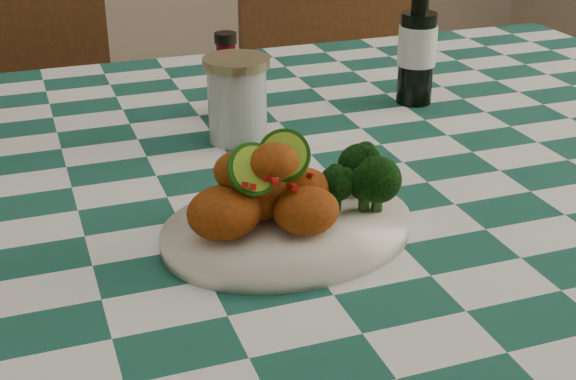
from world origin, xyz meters
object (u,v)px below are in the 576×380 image
object	(u,v)px
mason_jar	(237,100)
wooden_chair_right	(348,140)
plate	(288,229)
wooden_chair_left	(15,185)
ketchup_bottle	(227,75)
fried_chicken_pile	(271,185)
beer_bottle	(418,36)

from	to	relation	value
mason_jar	wooden_chair_right	distance (m)	0.87
plate	wooden_chair_left	world-z (taller)	wooden_chair_left
wooden_chair_right	mason_jar	bearing A→B (deg)	-119.65
wooden_chair_left	ketchup_bottle	bearing A→B (deg)	-52.15
plate	fried_chicken_pile	bearing A→B (deg)	180.00
wooden_chair_left	fried_chicken_pile	bearing A→B (deg)	-67.07
wooden_chair_right	wooden_chair_left	bearing A→B (deg)	-174.68
plate	wooden_chair_right	xyz separation A→B (m)	(0.49, 0.94, -0.31)
mason_jar	ketchup_bottle	bearing A→B (deg)	82.13
wooden_chair_left	mason_jar	bearing A→B (deg)	-57.26
fried_chicken_pile	wooden_chair_left	distance (m)	1.04
fried_chicken_pile	beer_bottle	world-z (taller)	beer_bottle
plate	ketchup_bottle	distance (m)	0.39
fried_chicken_pile	wooden_chair_right	xyz separation A→B (m)	(0.51, 0.94, -0.37)
wooden_chair_left	plate	bearing A→B (deg)	-66.00
fried_chicken_pile	mason_jar	world-z (taller)	mason_jar
fried_chicken_pile	wooden_chair_right	size ratio (longest dim) A/B	0.15
fried_chicken_pile	ketchup_bottle	size ratio (longest dim) A/B	1.15
fried_chicken_pile	wooden_chair_left	bearing A→B (deg)	105.44
fried_chicken_pile	beer_bottle	distance (m)	0.49
ketchup_bottle	wooden_chair_left	bearing A→B (deg)	120.36
fried_chicken_pile	beer_bottle	bearing A→B (deg)	44.75
plate	ketchup_bottle	bearing A→B (deg)	83.55
beer_bottle	wooden_chair_right	world-z (taller)	beer_bottle
plate	wooden_chair_left	xyz separation A→B (m)	(-0.28, 0.94, -0.31)
mason_jar	beer_bottle	bearing A→B (deg)	11.40
fried_chicken_pile	wooden_chair_left	xyz separation A→B (m)	(-0.26, 0.94, -0.37)
plate	mason_jar	world-z (taller)	mason_jar
fried_chicken_pile	wooden_chair_right	distance (m)	1.13
plate	fried_chicken_pile	size ratio (longest dim) A/B	1.92
plate	mason_jar	xyz separation A→B (m)	(0.03, 0.29, 0.05)
beer_bottle	wooden_chair_right	xyz separation A→B (m)	(0.16, 0.59, -0.41)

